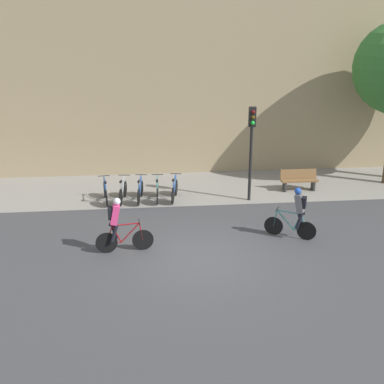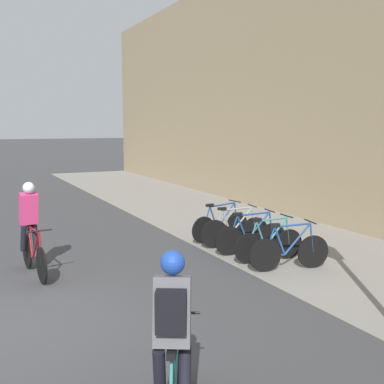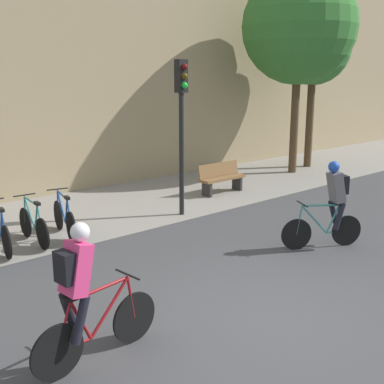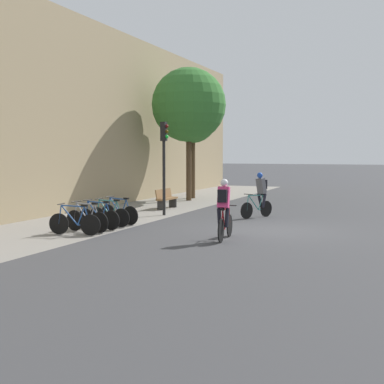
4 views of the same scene
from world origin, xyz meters
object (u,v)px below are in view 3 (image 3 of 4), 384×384
(parked_bike_4, at_px, (64,218))
(cyclist_grey, at_px, (332,202))
(cyclist_pink, at_px, (83,292))
(parked_bike_3, at_px, (33,225))
(parked_bike_2, at_px, (0,232))
(traffic_light_pole, at_px, (182,110))
(bench, at_px, (221,177))

(parked_bike_4, bearing_deg, cyclist_grey, -48.16)
(cyclist_pink, bearing_deg, parked_bike_3, 73.63)
(cyclist_grey, relative_size, parked_bike_2, 1.03)
(cyclist_grey, bearing_deg, parked_bike_2, 140.83)
(parked_bike_3, bearing_deg, cyclist_pink, -106.37)
(parked_bike_3, height_order, parked_bike_4, parked_bike_4)
(cyclist_grey, height_order, parked_bike_2, cyclist_grey)
(parked_bike_3, relative_size, traffic_light_pole, 0.43)
(parked_bike_3, xyz_separation_m, bench, (6.02, 0.62, 0.07))
(traffic_light_pole, bearing_deg, bench, 23.05)
(cyclist_pink, bearing_deg, parked_bike_2, 81.82)
(traffic_light_pole, height_order, bench, traffic_light_pole)
(parked_bike_2, height_order, parked_bike_3, parked_bike_2)
(parked_bike_2, bearing_deg, parked_bike_4, 0.03)
(parked_bike_3, distance_m, parked_bike_4, 0.69)
(parked_bike_2, bearing_deg, parked_bike_3, 0.07)
(cyclist_grey, xyz_separation_m, parked_bike_2, (-5.08, 4.14, -0.55))
(traffic_light_pole, bearing_deg, parked_bike_2, 175.01)
(cyclist_pink, bearing_deg, parked_bike_4, 66.07)
(parked_bike_3, distance_m, traffic_light_pole, 4.29)
(cyclist_pink, height_order, traffic_light_pole, traffic_light_pole)
(parked_bike_4, height_order, bench, parked_bike_4)
(cyclist_pink, xyz_separation_m, traffic_light_pole, (5.01, 4.20, 1.64))
(traffic_light_pole, relative_size, bench, 2.40)
(parked_bike_4, distance_m, traffic_light_pole, 3.71)
(parked_bike_4, xyz_separation_m, bench, (5.33, 0.62, 0.07))
(cyclist_grey, xyz_separation_m, parked_bike_3, (-4.40, 4.14, -0.55))
(cyclist_pink, relative_size, parked_bike_4, 1.07)
(traffic_light_pole, xyz_separation_m, bench, (2.35, 1.00, -2.12))
(cyclist_pink, xyz_separation_m, parked_bike_2, (0.66, 4.58, -0.55))
(cyclist_grey, relative_size, parked_bike_4, 1.05)
(bench, bearing_deg, parked_bike_3, -174.11)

